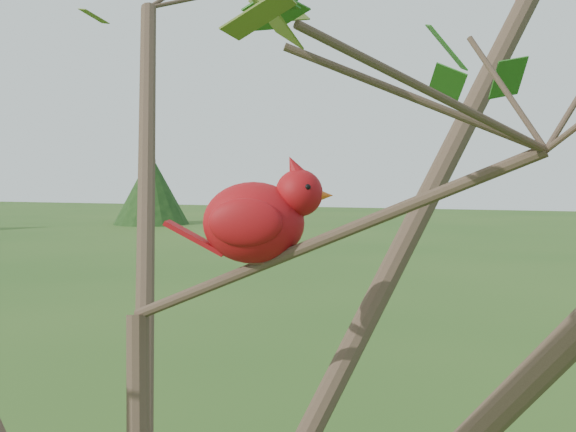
# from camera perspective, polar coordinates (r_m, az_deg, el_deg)

# --- Properties ---
(crabapple_tree) EXTENTS (2.35, 2.05, 2.95)m
(crabapple_tree) POSITION_cam_1_polar(r_m,az_deg,el_deg) (1.11, -10.50, 0.45)
(crabapple_tree) COLOR #3B2920
(crabapple_tree) RESTS_ON ground
(cardinal) EXTENTS (0.24, 0.15, 0.17)m
(cardinal) POSITION_cam_1_polar(r_m,az_deg,el_deg) (1.15, -2.07, -0.17)
(cardinal) COLOR #A30D0E
(cardinal) RESTS_ON ground
(distant_trees) EXTENTS (38.92, 10.52, 3.13)m
(distant_trees) POSITION_cam_1_polar(r_m,az_deg,el_deg) (24.80, 4.97, 1.84)
(distant_trees) COLOR #3B2920
(distant_trees) RESTS_ON ground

